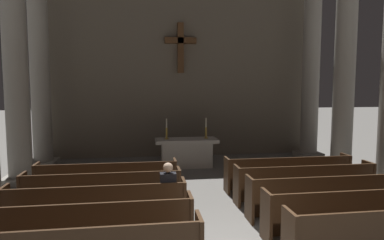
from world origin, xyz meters
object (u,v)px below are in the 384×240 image
at_px(altar, 186,152).
at_px(column_right_third, 345,66).
at_px(column_left_fourth, 40,68).
at_px(lone_worshipper, 168,192).
at_px(pew_right_row_2, 354,212).
at_px(column_right_fourth, 311,70).
at_px(candlestick_right, 206,132).
at_px(pew_left_row_5, 108,180).
at_px(pew_right_row_5, 288,173).
at_px(pew_left_row_4, 103,192).
at_px(pew_left_row_3, 97,207).
at_px(candlestick_left, 167,132).
at_px(column_left_third, 16,63).
at_px(pew_left_row_2, 89,227).
at_px(pew_right_row_4, 305,183).
at_px(pew_right_row_3, 326,195).

bearing_deg(altar, column_right_third, -14.22).
height_order(column_left_fourth, lone_worshipper, column_left_fourth).
xyz_separation_m(pew_right_row_2, column_right_fourth, (2.70, 6.99, 3.03)).
height_order(column_right_third, candlestick_right, column_right_third).
distance_m(pew_left_row_5, pew_right_row_2, 5.62).
distance_m(pew_left_row_5, lone_worshipper, 2.37).
height_order(pew_right_row_5, lone_worshipper, lone_worshipper).
xyz_separation_m(pew_left_row_4, column_left_fourth, (-2.70, 5.04, 3.03)).
height_order(pew_left_row_3, candlestick_right, candlestick_right).
height_order(altar, lone_worshipper, lone_worshipper).
bearing_deg(pew_right_row_5, candlestick_left, 135.01).
relative_size(column_right_third, candlestick_left, 9.93).
bearing_deg(column_right_third, lone_worshipper, -148.72).
bearing_deg(column_right_fourth, lone_worshipper, -135.66).
bearing_deg(column_right_fourth, altar, -169.24).
relative_size(altar, candlestick_left, 3.04).
bearing_deg(candlestick_right, column_right_fourth, 12.42).
relative_size(pew_right_row_2, lone_worshipper, 2.64).
xyz_separation_m(pew_right_row_5, column_left_third, (-7.51, 1.81, 3.03)).
xyz_separation_m(pew_left_row_2, altar, (2.41, 6.02, 0.06)).
xyz_separation_m(column_right_third, column_left_fourth, (-10.20, 2.26, 0.00)).
height_order(column_right_fourth, candlestick_left, column_right_fourth).
relative_size(pew_left_row_3, lone_worshipper, 2.64).
relative_size(pew_left_row_5, pew_right_row_4, 1.00).
xyz_separation_m(altar, candlestick_left, (-0.70, -0.00, 0.71)).
bearing_deg(pew_left_row_4, pew_left_row_5, 90.00).
xyz_separation_m(pew_right_row_3, candlestick_right, (-1.71, 5.05, 0.77)).
xyz_separation_m(pew_left_row_3, altar, (2.41, 5.05, 0.06)).
bearing_deg(column_right_third, column_right_fourth, 90.00).
distance_m(column_right_fourth, candlestick_right, 5.04).
bearing_deg(column_right_fourth, pew_right_row_4, -118.13).
distance_m(pew_right_row_3, column_left_third, 8.92).
distance_m(candlestick_left, candlestick_right, 1.40).
relative_size(pew_left_row_4, column_left_third, 0.48).
relative_size(pew_left_row_3, column_left_fourth, 0.48).
bearing_deg(lone_worshipper, candlestick_right, 71.10).
bearing_deg(pew_right_row_5, column_left_third, 166.44).
bearing_deg(pew_left_row_2, pew_left_row_5, 90.00).
height_order(pew_right_row_5, column_right_fourth, column_right_fourth).
xyz_separation_m(pew_left_row_5, column_right_fourth, (7.51, 4.07, 3.03)).
distance_m(column_right_third, lone_worshipper, 7.69).
bearing_deg(candlestick_right, pew_left_row_4, -127.31).
bearing_deg(lone_worshipper, column_left_fourth, 124.37).
xyz_separation_m(pew_right_row_2, column_left_third, (-7.51, 4.72, 3.03)).
xyz_separation_m(pew_left_row_5, column_left_third, (-2.70, 1.81, 3.03)).
xyz_separation_m(pew_left_row_5, column_left_fourth, (-2.70, 4.07, 3.03)).
bearing_deg(column_left_third, pew_right_row_2, -32.18).
bearing_deg(altar, column_right_fourth, 10.76).
height_order(pew_right_row_2, candlestick_left, candlestick_left).
height_order(column_right_third, column_left_fourth, same).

